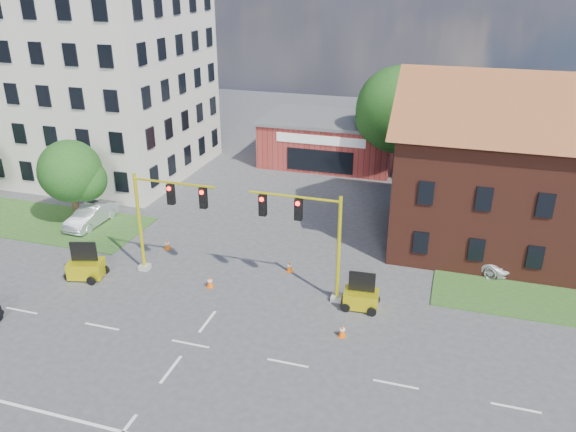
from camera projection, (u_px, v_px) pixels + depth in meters
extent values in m
plane|color=#3E3E41|center=(190.00, 344.00, 27.48)|extent=(120.00, 120.00, 0.00)
cube|color=#27501E|center=(5.00, 217.00, 41.59)|extent=(22.00, 6.00, 0.08)
cube|color=#27501E|center=(564.00, 306.00, 30.52)|extent=(14.00, 4.00, 0.08)
cube|color=beige|center=(85.00, 57.00, 48.10)|extent=(18.00, 15.00, 20.00)
cube|color=maroon|center=(330.00, 141.00, 52.95)|extent=(12.00, 8.00, 4.00)
cube|color=#4F4F51|center=(331.00, 119.00, 52.08)|extent=(12.40, 8.40, 0.30)
cube|color=white|center=(320.00, 140.00, 48.92)|extent=(8.00, 0.10, 0.80)
cube|color=black|center=(320.00, 161.00, 49.68)|extent=(6.00, 0.10, 2.00)
cube|color=#481F15|center=(561.00, 193.00, 35.05)|extent=(20.00, 10.00, 8.00)
cylinder|color=#3D2A16|center=(396.00, 155.00, 48.51)|extent=(0.44, 0.44, 4.31)
sphere|color=#1A4615|center=(399.00, 110.00, 46.94)|extent=(7.33, 7.33, 7.33)
sphere|color=#1A4615|center=(416.00, 122.00, 47.20)|extent=(5.13, 5.13, 5.13)
cylinder|color=#3D2A16|center=(76.00, 206.00, 39.86)|extent=(0.44, 0.44, 2.87)
sphere|color=#1A4615|center=(70.00, 171.00, 38.81)|extent=(4.35, 4.35, 4.35)
sphere|color=#1A4615|center=(85.00, 180.00, 39.10)|extent=(3.04, 3.04, 3.04)
cube|color=gray|center=(145.00, 267.00, 34.29)|extent=(0.60, 0.60, 0.30)
cylinder|color=yellow|center=(140.00, 223.00, 33.10)|extent=(0.20, 0.20, 6.20)
cylinder|color=yellow|center=(174.00, 183.00, 31.31)|extent=(5.00, 0.14, 0.14)
cube|color=black|center=(171.00, 194.00, 31.65)|extent=(0.40, 0.32, 1.20)
cube|color=black|center=(203.00, 198.00, 31.12)|extent=(0.40, 0.32, 1.20)
sphere|color=#FF0C07|center=(169.00, 189.00, 31.34)|extent=(0.24, 0.24, 0.24)
cube|color=gray|center=(337.00, 298.00, 31.07)|extent=(0.60, 0.60, 0.30)
cylinder|color=yellow|center=(339.00, 250.00, 29.88)|extent=(0.20, 0.20, 6.20)
cylinder|color=yellow|center=(294.00, 197.00, 29.43)|extent=(5.00, 0.14, 0.14)
cube|color=black|center=(298.00, 209.00, 29.64)|extent=(0.40, 0.32, 1.20)
cube|color=black|center=(263.00, 205.00, 30.18)|extent=(0.40, 0.32, 1.20)
sphere|color=#FF0C07|center=(298.00, 204.00, 29.32)|extent=(0.24, 0.24, 0.24)
cube|color=yellow|center=(86.00, 268.00, 33.20)|extent=(2.24, 1.79, 0.98)
cube|color=black|center=(84.00, 251.00, 32.74)|extent=(1.50, 0.54, 1.20)
cube|color=yellow|center=(361.00, 299.00, 30.23)|extent=(1.89, 1.33, 0.91)
cube|color=black|center=(362.00, 282.00, 29.81)|extent=(1.42, 0.22, 1.11)
cube|color=#D6540B|center=(210.00, 287.00, 32.42)|extent=(0.38, 0.38, 0.04)
cone|color=#D6540B|center=(210.00, 282.00, 32.29)|extent=(0.40, 0.40, 0.70)
cylinder|color=white|center=(210.00, 281.00, 32.26)|extent=(0.27, 0.27, 0.09)
cube|color=#D6540B|center=(168.00, 249.00, 36.83)|extent=(0.38, 0.38, 0.04)
cone|color=#D6540B|center=(167.00, 244.00, 36.70)|extent=(0.40, 0.40, 0.70)
cylinder|color=white|center=(167.00, 243.00, 36.67)|extent=(0.27, 0.27, 0.09)
cube|color=#D6540B|center=(342.00, 336.00, 28.03)|extent=(0.38, 0.38, 0.04)
cone|color=#D6540B|center=(342.00, 331.00, 27.90)|extent=(0.40, 0.40, 0.70)
cylinder|color=white|center=(342.00, 329.00, 27.87)|extent=(0.27, 0.27, 0.09)
cube|color=#D6540B|center=(290.00, 271.00, 34.09)|extent=(0.38, 0.38, 0.04)
cone|color=#D6540B|center=(290.00, 266.00, 33.96)|extent=(0.40, 0.40, 0.70)
cylinder|color=white|center=(290.00, 265.00, 33.93)|extent=(0.27, 0.27, 0.09)
imported|color=silver|center=(473.00, 256.00, 34.49)|extent=(5.46, 3.78, 1.39)
imported|color=#B0B2B9|center=(91.00, 215.00, 40.03)|extent=(1.71, 4.57, 1.49)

